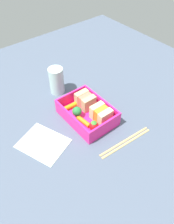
# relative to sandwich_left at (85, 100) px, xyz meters

# --- Properties ---
(ground_plane) EXTENTS (1.20, 1.20, 0.02)m
(ground_plane) POSITION_rel_sandwich_left_xyz_m (0.04, -0.02, -0.04)
(ground_plane) COLOR #495568
(bento_tray) EXTENTS (0.18, 0.13, 0.01)m
(bento_tray) POSITION_rel_sandwich_left_xyz_m (0.04, -0.02, -0.03)
(bento_tray) COLOR #F12283
(bento_tray) RESTS_ON ground_plane
(bento_rim) EXTENTS (0.18, 0.13, 0.04)m
(bento_rim) POSITION_rel_sandwich_left_xyz_m (0.04, -0.02, -0.00)
(bento_rim) COLOR #F12283
(bento_rim) RESTS_ON bento_tray
(sandwich_left) EXTENTS (0.06, 0.05, 0.05)m
(sandwich_left) POSITION_rel_sandwich_left_xyz_m (0.00, 0.00, 0.00)
(sandwich_left) COLOR tan
(sandwich_left) RESTS_ON bento_tray
(sandwich_center_left) EXTENTS (0.06, 0.05, 0.05)m
(sandwich_center_left) POSITION_rel_sandwich_left_xyz_m (0.08, 0.00, 0.00)
(sandwich_center_left) COLOR beige
(sandwich_center_left) RESTS_ON bento_tray
(carrot_stick_left) EXTENTS (0.02, 0.05, 0.02)m
(carrot_stick_left) POSITION_rel_sandwich_left_xyz_m (-0.02, -0.05, -0.02)
(carrot_stick_left) COLOR orange
(carrot_stick_left) RESTS_ON bento_tray
(broccoli_floret) EXTENTS (0.03, 0.03, 0.04)m
(broccoli_floret) POSITION_rel_sandwich_left_xyz_m (0.02, -0.05, -0.00)
(broccoli_floret) COLOR #86CE5B
(broccoli_floret) RESTS_ON bento_tray
(carrot_stick_far_left) EXTENTS (0.05, 0.02, 0.01)m
(carrot_stick_far_left) POSITION_rel_sandwich_left_xyz_m (0.06, -0.05, -0.02)
(carrot_stick_far_left) COLOR orange
(carrot_stick_far_left) RESTS_ON bento_tray
(strawberry_far_left) EXTENTS (0.03, 0.03, 0.04)m
(strawberry_far_left) POSITION_rel_sandwich_left_xyz_m (0.10, -0.04, -0.01)
(strawberry_far_left) COLOR red
(strawberry_far_left) RESTS_ON bento_tray
(chopstick_pair) EXTENTS (0.03, 0.18, 0.01)m
(chopstick_pair) POSITION_rel_sandwich_left_xyz_m (0.19, 0.00, -0.03)
(chopstick_pair) COLOR tan
(chopstick_pair) RESTS_ON ground_plane
(drinking_glass) EXTENTS (0.05, 0.05, 0.10)m
(drinking_glass) POSITION_rel_sandwich_left_xyz_m (-0.13, -0.02, 0.01)
(drinking_glass) COLOR silver
(drinking_glass) RESTS_ON ground_plane
(folded_napkin) EXTENTS (0.16, 0.15, 0.00)m
(folded_napkin) POSITION_rel_sandwich_left_xyz_m (0.04, -0.19, -0.03)
(folded_napkin) COLOR silver
(folded_napkin) RESTS_ON ground_plane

